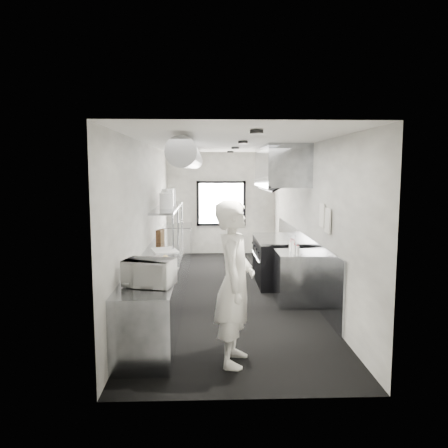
{
  "coord_description": "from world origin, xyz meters",
  "views": [
    {
      "loc": [
        -0.38,
        -8.28,
        2.33
      ],
      "look_at": [
        -0.08,
        -0.2,
        1.34
      ],
      "focal_mm": 35.71,
      "sensor_mm": 36.0,
      "label": 1
    }
  ],
  "objects": [
    {
      "name": "wall_cladding",
      "position": [
        1.48,
        0.3,
        0.55
      ],
      "size": [
        0.03,
        5.5,
        1.1
      ],
      "primitive_type": "cube",
      "color": "gray",
      "rests_on": "wall_right"
    },
    {
      "name": "service_window",
      "position": [
        0.0,
        3.96,
        1.4
      ],
      "size": [
        1.36,
        0.05,
        1.25
      ],
      "color": "white",
      "rests_on": "wall_back"
    },
    {
      "name": "exhaust_hood",
      "position": [
        1.1,
        0.7,
        2.39
      ],
      "size": [
        0.81,
        2.2,
        0.88
      ],
      "color": "gray",
      "rests_on": "ceiling"
    },
    {
      "name": "pastry",
      "position": [
        -1.04,
        -1.43,
        0.96
      ],
      "size": [
        0.1,
        0.1,
        0.1
      ],
      "primitive_type": "sphere",
      "color": "#E3C277",
      "rests_on": "small_plate"
    },
    {
      "name": "squeeze_bottle_c",
      "position": [
        1.13,
        -0.67,
        1.0
      ],
      "size": [
        0.08,
        0.08,
        0.2
      ],
      "primitive_type": "cylinder",
      "rotation": [
        0.0,
        0.0,
        0.35
      ],
      "color": "white",
      "rests_on": "bottle_station"
    },
    {
      "name": "wall_right",
      "position": [
        1.5,
        0.0,
        1.4
      ],
      "size": [
        0.02,
        8.0,
        2.8
      ],
      "primitive_type": "cube",
      "color": "silver",
      "rests_on": "floor"
    },
    {
      "name": "ceiling",
      "position": [
        0.0,
        0.0,
        2.8
      ],
      "size": [
        3.0,
        8.0,
        0.01
      ],
      "primitive_type": "cube",
      "color": "silver",
      "rests_on": "wall_back"
    },
    {
      "name": "cutting_board",
      "position": [
        -1.14,
        -0.47,
        0.91
      ],
      "size": [
        0.55,
        0.64,
        0.02
      ],
      "primitive_type": "cube",
      "rotation": [
        0.0,
        0.0,
        0.28
      ],
      "color": "white",
      "rests_on": "prep_counter"
    },
    {
      "name": "squeeze_bottle_e",
      "position": [
        1.13,
        -0.42,
        0.99
      ],
      "size": [
        0.07,
        0.07,
        0.17
      ],
      "primitive_type": "cylinder",
      "rotation": [
        0.0,
        0.0,
        0.24
      ],
      "color": "white",
      "rests_on": "bottle_station"
    },
    {
      "name": "line_cook",
      "position": [
        -0.06,
        -3.11,
        0.99
      ],
      "size": [
        0.6,
        0.8,
        1.98
      ],
      "primitive_type": "imported",
      "rotation": [
        0.0,
        0.0,
        1.39
      ],
      "color": "white",
      "rests_on": "floor"
    },
    {
      "name": "squeeze_bottle_d",
      "position": [
        1.09,
        -0.56,
        0.98
      ],
      "size": [
        0.07,
        0.07,
        0.17
      ],
      "primitive_type": "cylinder",
      "rotation": [
        0.0,
        0.0,
        -0.24
      ],
      "color": "white",
      "rests_on": "bottle_station"
    },
    {
      "name": "microwave",
      "position": [
        -1.1,
        -2.86,
        1.07
      ],
      "size": [
        0.64,
        0.54,
        0.33
      ],
      "primitive_type": "imported",
      "rotation": [
        0.0,
        0.0,
        -0.25
      ],
      "color": "white",
      "rests_on": "prep_counter"
    },
    {
      "name": "notice_sheet_b",
      "position": [
        1.47,
        -1.55,
        1.55
      ],
      "size": [
        0.02,
        0.28,
        0.38
      ],
      "primitive_type": "cube",
      "color": "white",
      "rests_on": "wall_right"
    },
    {
      "name": "wall_back",
      "position": [
        0.0,
        4.0,
        1.4
      ],
      "size": [
        3.0,
        0.02,
        2.8
      ],
      "primitive_type": "cube",
      "color": "silver",
      "rests_on": "floor"
    },
    {
      "name": "bottle_station",
      "position": [
        1.15,
        -0.7,
        0.45
      ],
      "size": [
        0.65,
        0.8,
        0.9
      ],
      "primitive_type": "cube",
      "color": "gray",
      "rests_on": "floor"
    },
    {
      "name": "plate_stack_d",
      "position": [
        -1.19,
        1.71,
        1.74
      ],
      "size": [
        0.25,
        0.25,
        0.33
      ],
      "primitive_type": "cylinder",
      "rotation": [
        0.0,
        0.0,
        -0.19
      ],
      "color": "white",
      "rests_on": "pass_shelf"
    },
    {
      "name": "pass_shelf",
      "position": [
        -1.19,
        1.0,
        1.54
      ],
      "size": [
        0.45,
        3.0,
        0.68
      ],
      "color": "gray",
      "rests_on": "prep_counter"
    },
    {
      "name": "plate_stack_c",
      "position": [
        -1.21,
        1.05,
        1.75
      ],
      "size": [
        0.34,
        0.34,
        0.36
      ],
      "primitive_type": "cylinder",
      "rotation": [
        0.0,
        0.0,
        0.43
      ],
      "color": "white",
      "rests_on": "pass_shelf"
    },
    {
      "name": "deli_tub_a",
      "position": [
        -1.33,
        -2.41,
        0.96
      ],
      "size": [
        0.2,
        0.2,
        0.11
      ],
      "primitive_type": "cylinder",
      "rotation": [
        0.0,
        0.0,
        0.36
      ],
      "color": "#A3AFA1",
      "rests_on": "prep_counter"
    },
    {
      "name": "wall_left",
      "position": [
        -1.5,
        0.0,
        1.4
      ],
      "size": [
        0.02,
        8.0,
        2.8
      ],
      "primitive_type": "cube",
      "color": "silver",
      "rests_on": "floor"
    },
    {
      "name": "range",
      "position": [
        1.04,
        0.7,
        0.47
      ],
      "size": [
        0.88,
        1.6,
        0.94
      ],
      "color": "black",
      "rests_on": "floor"
    },
    {
      "name": "newspaper",
      "position": [
        -0.99,
        -1.81,
        0.9
      ],
      "size": [
        0.39,
        0.44,
        0.01
      ],
      "primitive_type": "cube",
      "rotation": [
        0.0,
        0.0,
        0.25
      ],
      "color": "white",
      "rests_on": "prep_counter"
    },
    {
      "name": "wall_front",
      "position": [
        0.0,
        -4.0,
        1.4
      ],
      "size": [
        3.0,
        0.02,
        2.8
      ],
      "primitive_type": "cube",
      "color": "silver",
      "rests_on": "floor"
    },
    {
      "name": "plate_stack_a",
      "position": [
        -1.18,
        0.4,
        1.73
      ],
      "size": [
        0.29,
        0.29,
        0.31
      ],
      "primitive_type": "cylinder",
      "rotation": [
        0.0,
        0.0,
        -0.11
      ],
      "color": "white",
      "rests_on": "pass_shelf"
    },
    {
      "name": "prep_counter",
      "position": [
        -1.15,
        -0.5,
        0.45
      ],
      "size": [
        0.7,
        6.0,
        0.9
      ],
      "primitive_type": "cube",
      "color": "gray",
      "rests_on": "floor"
    },
    {
      "name": "small_plate",
      "position": [
        -1.04,
        -1.43,
        0.91
      ],
      "size": [
        0.23,
        0.23,
        0.01
      ],
      "primitive_type": "cylinder",
      "rotation": [
        0.0,
        0.0,
        0.43
      ],
      "color": "white",
      "rests_on": "prep_counter"
    },
    {
      "name": "squeeze_bottle_a",
      "position": [
        1.13,
        -1.0,
        0.98
      ],
      "size": [
        0.06,
        0.06,
        0.16
      ],
      "primitive_type": "cylinder",
      "rotation": [
        0.0,
        0.0,
        0.19
      ],
      "color": "white",
      "rests_on": "bottle_station"
    },
    {
      "name": "knife_block",
      "position": [
        -1.32,
        0.49,
        1.02
      ],
      "size": [
        0.16,
        0.24,
        0.25
      ],
      "primitive_type": "cube",
      "rotation": [
        0.0,
        0.0,
        -0.26
      ],
      "color": "brown",
      "rests_on": "prep_counter"
    },
    {
      "name": "floor",
      "position": [
        0.0,
        0.0,
        0.0
      ],
      "size": [
        3.0,
        8.0,
        0.01
      ],
      "primitive_type": "cube",
      "color": "black",
      "rests_on": "ground"
    },
    {
      "name": "squeeze_bottle_b",
      "position": [
        1.1,
        -0.88,
        0.98
      ],
      "size": [
        0.07,
        0.07,
        0.16
      ],
      "primitive_type": "cylinder",
      "rotation": [
        0.0,
        0.0,
        0.32
      ],
      "color": "white",
      "rests_on": "bottle_station"
    },
    {
      "name": "notice_sheet_a",
      "position": [
        1.47,
        -1.2,
        1.6
      ],
      "size": [
        0.02,
        0.28,
        0.38
      ],
      "primitive_type": "cube",
      "color": "white",
      "rests_on": "wall_right"
    },
    {
      "name": "plate_stack_b",
      "position": [
        -1.18,
        0.67,
        1.74
      ],
      "size": [
        0.26,
        0.26,
        0.33
      ],
      "primitive_type": "cylinder",
      "rotation": [
        0.0,
        0.0,
        0.01
      ],
      "color": "white",
      "rests_on": "pass_shelf"
    },
    {
      "name": "far_work_table",
      "position": [
        -1.15,
        3.2,
        0.45
      ],
      "size": [
        0.7,
        1.2,
        0.9
      ],
      "primitive_type": "cube",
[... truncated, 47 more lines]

